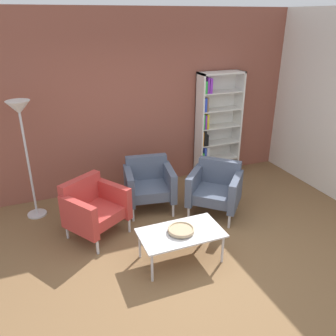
# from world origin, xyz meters

# --- Properties ---
(ground_plane) EXTENTS (8.32, 8.32, 0.00)m
(ground_plane) POSITION_xyz_m (0.00, 0.00, 0.00)
(ground_plane) COLOR brown
(brick_back_panel) EXTENTS (6.40, 0.12, 2.90)m
(brick_back_panel) POSITION_xyz_m (0.00, 2.46, 1.45)
(brick_back_panel) COLOR brown
(brick_back_panel) RESTS_ON ground_plane
(bookshelf_tall) EXTENTS (0.80, 0.30, 1.90)m
(bookshelf_tall) POSITION_xyz_m (1.39, 2.25, 0.94)
(bookshelf_tall) COLOR silver
(bookshelf_tall) RESTS_ON ground_plane
(coffee_table_low) EXTENTS (1.00, 0.56, 0.40)m
(coffee_table_low) POSITION_xyz_m (-0.16, 0.18, 0.37)
(coffee_table_low) COLOR silver
(coffee_table_low) RESTS_ON ground_plane
(decorative_bowl) EXTENTS (0.32, 0.32, 0.05)m
(decorative_bowl) POSITION_xyz_m (-0.16, 0.18, 0.43)
(decorative_bowl) COLOR tan
(decorative_bowl) RESTS_ON coffee_table_low
(armchair_spare_guest) EXTENTS (0.81, 0.76, 0.78)m
(armchair_spare_guest) POSITION_xyz_m (-0.10, 1.54, 0.41)
(armchair_spare_guest) COLOR #4C566B
(armchair_spare_guest) RESTS_ON ground_plane
(armchair_corner_red) EXTENTS (0.95, 0.95, 0.78)m
(armchair_corner_red) POSITION_xyz_m (0.77, 1.03, 0.41)
(armchair_corner_red) COLOR #4C566B
(armchair_corner_red) RESTS_ON ground_plane
(armchair_near_window) EXTENTS (0.94, 0.92, 0.78)m
(armchair_near_window) POSITION_xyz_m (-1.03, 1.13, 0.41)
(armchair_near_window) COLOR #B73833
(armchair_near_window) RESTS_ON ground_plane
(floor_lamp_torchiere) EXTENTS (0.32, 0.32, 1.74)m
(floor_lamp_torchiere) POSITION_xyz_m (-1.76, 1.95, 1.45)
(floor_lamp_torchiere) COLOR silver
(floor_lamp_torchiere) RESTS_ON ground_plane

